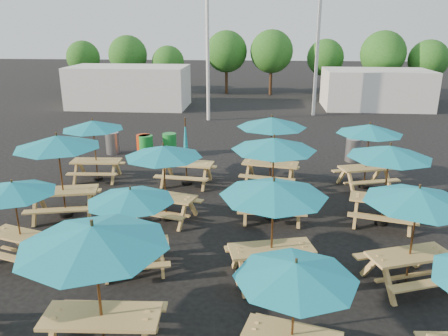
# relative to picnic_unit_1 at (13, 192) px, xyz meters

# --- Properties ---
(ground) EXTENTS (120.00, 120.00, 0.00)m
(ground) POSITION_rel_picnic_unit_1_xyz_m (4.63, 2.78, -1.78)
(ground) COLOR black
(ground) RESTS_ON ground
(picnic_unit_1) EXTENTS (2.48, 2.48, 2.04)m
(picnic_unit_1) POSITION_rel_picnic_unit_1_xyz_m (0.00, 0.00, 0.00)
(picnic_unit_1) COLOR tan
(picnic_unit_1) RESTS_ON ground
(picnic_unit_2) EXTENTS (2.97, 2.97, 2.54)m
(picnic_unit_2) POSITION_rel_picnic_unit_1_xyz_m (-0.05, 2.57, 0.43)
(picnic_unit_2) COLOR tan
(picnic_unit_2) RESTS_ON ground
(picnic_unit_3) EXTENTS (2.35, 2.35, 2.27)m
(picnic_unit_3) POSITION_rel_picnic_unit_1_xyz_m (-0.25, 5.81, 0.20)
(picnic_unit_3) COLOR tan
(picnic_unit_3) RESTS_ON ground
(picnic_unit_4) EXTENTS (2.63, 2.63, 2.55)m
(picnic_unit_4) POSITION_rel_picnic_unit_1_xyz_m (3.15, -3.07, 0.44)
(picnic_unit_4) COLOR tan
(picnic_unit_4) RESTS_ON ground
(picnic_unit_5) EXTENTS (2.45, 2.45, 2.05)m
(picnic_unit_5) POSITION_rel_picnic_unit_1_xyz_m (2.90, -0.23, 0.01)
(picnic_unit_5) COLOR tan
(picnic_unit_5) RESTS_ON ground
(picnic_unit_6) EXTENTS (2.76, 2.76, 2.30)m
(picnic_unit_6) POSITION_rel_picnic_unit_1_xyz_m (3.04, 2.58, 0.22)
(picnic_unit_6) COLOR tan
(picnic_unit_6) RESTS_ON ground
(picnic_unit_7) EXTENTS (2.09, 1.88, 2.46)m
(picnic_unit_7) POSITION_rel_picnic_unit_1_xyz_m (3.15, 5.63, -0.77)
(picnic_unit_7) COLOR tan
(picnic_unit_7) RESTS_ON ground
(picnic_unit_8) EXTENTS (2.44, 2.44, 2.05)m
(picnic_unit_8) POSITION_rel_picnic_unit_1_xyz_m (6.37, -3.09, 0.00)
(picnic_unit_8) COLOR tan
(picnic_unit_8) RESTS_ON ground
(picnic_unit_9) EXTENTS (2.85, 2.85, 2.41)m
(picnic_unit_9) POSITION_rel_picnic_unit_1_xyz_m (6.08, -0.38, 0.32)
(picnic_unit_9) COLOR tan
(picnic_unit_9) RESTS_ON ground
(picnic_unit_10) EXTENTS (2.48, 2.48, 2.51)m
(picnic_unit_10) POSITION_rel_picnic_unit_1_xyz_m (6.17, 2.93, 0.41)
(picnic_unit_10) COLOR tan
(picnic_unit_10) RESTS_ON ground
(picnic_unit_11) EXTENTS (2.84, 2.84, 2.50)m
(picnic_unit_11) POSITION_rel_picnic_unit_1_xyz_m (6.16, 5.85, 0.40)
(picnic_unit_11) COLOR tan
(picnic_unit_11) RESTS_ON ground
(picnic_unit_13) EXTENTS (2.91, 2.91, 2.34)m
(picnic_unit_13) POSITION_rel_picnic_unit_1_xyz_m (9.09, -0.37, 0.25)
(picnic_unit_13) COLOR tan
(picnic_unit_13) RESTS_ON ground
(picnic_unit_14) EXTENTS (2.84, 2.84, 2.39)m
(picnic_unit_14) POSITION_rel_picnic_unit_1_xyz_m (9.35, 2.79, 0.30)
(picnic_unit_14) COLOR tan
(picnic_unit_14) RESTS_ON ground
(picnic_unit_15) EXTENTS (2.84, 2.84, 2.32)m
(picnic_unit_15) POSITION_rel_picnic_unit_1_xyz_m (9.50, 5.80, 0.24)
(picnic_unit_15) COLOR tan
(picnic_unit_15) RESTS_ON ground
(waste_bin_0) EXTENTS (0.60, 0.60, 0.97)m
(waste_bin_0) POSITION_rel_picnic_unit_1_xyz_m (-0.80, 9.26, -1.30)
(waste_bin_0) COLOR gray
(waste_bin_0) RESTS_ON ground
(waste_bin_1) EXTENTS (0.60, 0.60, 0.97)m
(waste_bin_1) POSITION_rel_picnic_unit_1_xyz_m (0.70, 8.96, -1.30)
(waste_bin_1) COLOR red
(waste_bin_1) RESTS_ON ground
(waste_bin_2) EXTENTS (0.60, 0.60, 0.97)m
(waste_bin_2) POSITION_rel_picnic_unit_1_xyz_m (0.84, 8.83, -1.30)
(waste_bin_2) COLOR #188730
(waste_bin_2) RESTS_ON ground
(waste_bin_3) EXTENTS (0.60, 0.60, 0.97)m
(waste_bin_3) POSITION_rel_picnic_unit_1_xyz_m (1.79, 9.29, -1.30)
(waste_bin_3) COLOR #188730
(waste_bin_3) RESTS_ON ground
(waste_bin_4) EXTENTS (0.60, 0.60, 0.97)m
(waste_bin_4) POSITION_rel_picnic_unit_1_xyz_m (9.69, 8.99, -1.30)
(waste_bin_4) COLOR gray
(waste_bin_4) RESTS_ON ground
(mast_0) EXTENTS (0.20, 0.20, 12.00)m
(mast_0) POSITION_rel_picnic_unit_1_xyz_m (2.63, 16.78, 4.22)
(mast_0) COLOR silver
(mast_0) RESTS_ON ground
(mast_1) EXTENTS (0.20, 0.20, 12.00)m
(mast_1) POSITION_rel_picnic_unit_1_xyz_m (9.13, 18.78, 4.22)
(mast_1) COLOR silver
(mast_1) RESTS_ON ground
(event_tent_0) EXTENTS (8.00, 4.00, 2.80)m
(event_tent_0) POSITION_rel_picnic_unit_1_xyz_m (-3.37, 20.78, -0.38)
(event_tent_0) COLOR silver
(event_tent_0) RESTS_ON ground
(event_tent_1) EXTENTS (7.00, 4.00, 2.60)m
(event_tent_1) POSITION_rel_picnic_unit_1_xyz_m (13.63, 21.78, -0.48)
(event_tent_1) COLOR silver
(event_tent_1) RESTS_ON ground
(tree_0) EXTENTS (2.80, 2.80, 4.24)m
(tree_0) POSITION_rel_picnic_unit_1_xyz_m (-9.45, 28.02, 1.05)
(tree_0) COLOR #382314
(tree_0) RESTS_ON ground
(tree_1) EXTENTS (3.11, 3.11, 4.72)m
(tree_1) POSITION_rel_picnic_unit_1_xyz_m (-5.12, 26.68, 1.37)
(tree_1) COLOR #382314
(tree_1) RESTS_ON ground
(tree_2) EXTENTS (2.59, 2.59, 3.93)m
(tree_2) POSITION_rel_picnic_unit_1_xyz_m (-1.76, 26.43, 0.84)
(tree_2) COLOR #382314
(tree_2) RESTS_ON ground
(tree_3) EXTENTS (3.36, 3.36, 5.09)m
(tree_3) POSITION_rel_picnic_unit_1_xyz_m (2.87, 27.49, 1.62)
(tree_3) COLOR #382314
(tree_3) RESTS_ON ground
(tree_4) EXTENTS (3.41, 3.41, 5.17)m
(tree_4) POSITION_rel_picnic_unit_1_xyz_m (6.53, 27.03, 1.67)
(tree_4) COLOR #382314
(tree_4) RESTS_ON ground
(tree_5) EXTENTS (2.94, 2.94, 4.45)m
(tree_5) POSITION_rel_picnic_unit_1_xyz_m (10.85, 27.45, 1.19)
(tree_5) COLOR #382314
(tree_5) RESTS_ON ground
(tree_6) EXTENTS (3.38, 3.38, 5.13)m
(tree_6) POSITION_rel_picnic_unit_1_xyz_m (14.86, 25.67, 1.64)
(tree_6) COLOR #382314
(tree_6) RESTS_ON ground
(tree_7) EXTENTS (2.95, 2.95, 4.48)m
(tree_7) POSITION_rel_picnic_unit_1_xyz_m (18.25, 25.70, 1.21)
(tree_7) COLOR #382314
(tree_7) RESTS_ON ground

